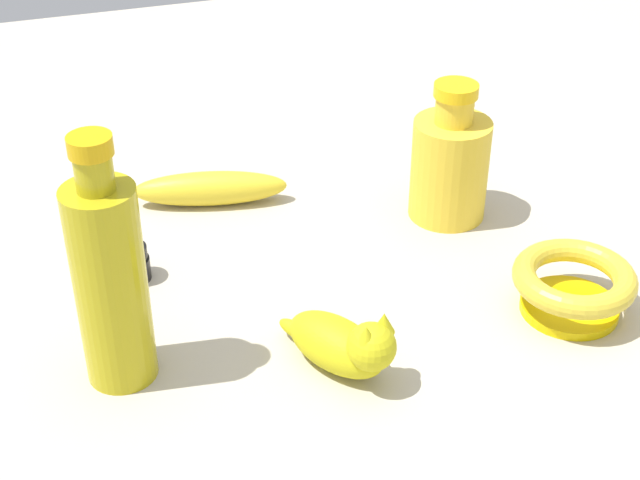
# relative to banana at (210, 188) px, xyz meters

# --- Properties ---
(ground) EXTENTS (2.00, 2.00, 0.00)m
(ground) POSITION_rel_banana_xyz_m (-0.24, -0.07, -0.02)
(ground) COLOR #BCB29E
(banana) EXTENTS (0.09, 0.20, 0.04)m
(banana) POSITION_rel_banana_xyz_m (0.00, 0.00, 0.00)
(banana) COLOR yellow
(banana) RESTS_ON ground
(nail_polish_jar) EXTENTS (0.04, 0.04, 0.04)m
(nail_polish_jar) POSITION_rel_banana_xyz_m (-0.13, 0.12, -0.00)
(nail_polish_jar) COLOR black
(nail_polish_jar) RESTS_ON ground
(bowl) EXTENTS (0.13, 0.13, 0.06)m
(bowl) POSITION_rel_banana_xyz_m (-0.34, -0.31, 0.01)
(bowl) COLOR #E1C006
(bowl) RESTS_ON ground
(bottle_short) EXTENTS (0.09, 0.09, 0.18)m
(bottle_short) POSITION_rel_banana_xyz_m (-0.12, -0.27, 0.05)
(bottle_short) COLOR yellow
(bottle_short) RESTS_ON ground
(cat_figurine) EXTENTS (0.14, 0.11, 0.08)m
(cat_figurine) POSITION_rel_banana_xyz_m (-0.36, -0.05, 0.01)
(cat_figurine) COLOR gold
(cat_figurine) RESTS_ON ground
(bottle_tall) EXTENTS (0.07, 0.07, 0.26)m
(bottle_tall) POSITION_rel_banana_xyz_m (-0.29, 0.16, 0.09)
(bottle_tall) COLOR #B5A616
(bottle_tall) RESTS_ON ground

